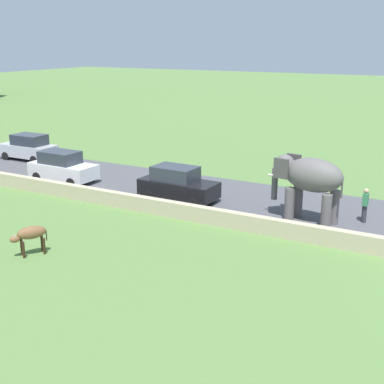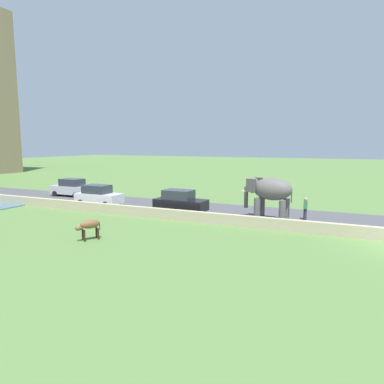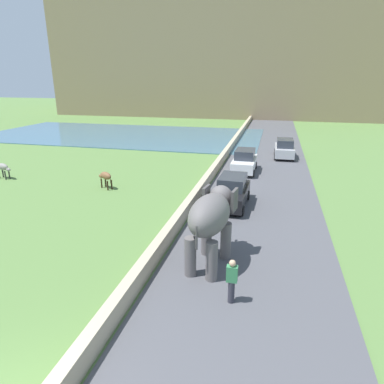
{
  "view_description": "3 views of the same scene",
  "coord_description": "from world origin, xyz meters",
  "px_view_note": "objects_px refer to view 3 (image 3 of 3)",
  "views": [
    {
      "loc": [
        -18.52,
        1.26,
        7.91
      ],
      "look_at": [
        -0.67,
        11.25,
        1.97
      ],
      "focal_mm": 49.07,
      "sensor_mm": 36.0,
      "label": 1
    },
    {
      "loc": [
        -20.09,
        2.89,
        5.31
      ],
      "look_at": [
        1.99,
        12.74,
        1.92
      ],
      "focal_mm": 32.69,
      "sensor_mm": 36.0,
      "label": 2
    },
    {
      "loc": [
        5.57,
        -4.08,
        7.12
      ],
      "look_at": [
        1.8,
        11.31,
        1.74
      ],
      "focal_mm": 31.48,
      "sensor_mm": 36.0,
      "label": 3
    }
  ],
  "objects_px": {
    "cow_grey": "(3,168)",
    "cow_brown": "(105,176)",
    "person_beside_elephant": "(232,281)",
    "car_white": "(244,161)",
    "car_silver": "(284,149)",
    "elephant": "(211,218)",
    "car_black": "(232,191)"
  },
  "relations": [
    {
      "from": "car_silver",
      "to": "cow_brown",
      "type": "xyz_separation_m",
      "value": [
        -11.86,
        -12.34,
        -0.06
      ]
    },
    {
      "from": "person_beside_elephant",
      "to": "car_silver",
      "type": "xyz_separation_m",
      "value": [
        1.99,
        22.64,
        0.03
      ]
    },
    {
      "from": "car_black",
      "to": "person_beside_elephant",
      "type": "bearing_deg",
      "value": -82.66
    },
    {
      "from": "car_black",
      "to": "car_silver",
      "type": "height_order",
      "value": "same"
    },
    {
      "from": "cow_brown",
      "to": "person_beside_elephant",
      "type": "bearing_deg",
      "value": -46.25
    },
    {
      "from": "car_silver",
      "to": "cow_grey",
      "type": "distance_m",
      "value": 23.6
    },
    {
      "from": "person_beside_elephant",
      "to": "cow_brown",
      "type": "height_order",
      "value": "person_beside_elephant"
    },
    {
      "from": "car_black",
      "to": "cow_brown",
      "type": "bearing_deg",
      "value": 171.42
    },
    {
      "from": "car_white",
      "to": "person_beside_elephant",
      "type": "bearing_deg",
      "value": -86.03
    },
    {
      "from": "elephant",
      "to": "car_silver",
      "type": "bearing_deg",
      "value": 81.29
    },
    {
      "from": "car_silver",
      "to": "cow_grey",
      "type": "xyz_separation_m",
      "value": [
        -20.33,
        -11.99,
        -0.06
      ]
    },
    {
      "from": "car_black",
      "to": "car_white",
      "type": "height_order",
      "value": "same"
    },
    {
      "from": "elephant",
      "to": "cow_brown",
      "type": "relative_size",
      "value": 2.62
    },
    {
      "from": "car_white",
      "to": "cow_brown",
      "type": "relative_size",
      "value": 2.96
    },
    {
      "from": "elephant",
      "to": "car_white",
      "type": "bearing_deg",
      "value": 90.13
    },
    {
      "from": "cow_grey",
      "to": "elephant",
      "type": "bearing_deg",
      "value": -25.9
    },
    {
      "from": "elephant",
      "to": "car_black",
      "type": "xyz_separation_m",
      "value": [
        -0.03,
        6.7,
        -1.14
      ]
    },
    {
      "from": "car_silver",
      "to": "elephant",
      "type": "bearing_deg",
      "value": -98.71
    },
    {
      "from": "elephant",
      "to": "cow_grey",
      "type": "xyz_separation_m",
      "value": [
        -17.22,
        8.36,
        -1.2
      ]
    },
    {
      "from": "person_beside_elephant",
      "to": "cow_brown",
      "type": "relative_size",
      "value": 1.2
    },
    {
      "from": "person_beside_elephant",
      "to": "car_silver",
      "type": "relative_size",
      "value": 0.41
    },
    {
      "from": "elephant",
      "to": "car_black",
      "type": "distance_m",
      "value": 6.79
    },
    {
      "from": "cow_brown",
      "to": "car_black",
      "type": "bearing_deg",
      "value": -8.58
    },
    {
      "from": "car_silver",
      "to": "car_black",
      "type": "bearing_deg",
      "value": -102.99
    },
    {
      "from": "person_beside_elephant",
      "to": "cow_grey",
      "type": "height_order",
      "value": "person_beside_elephant"
    },
    {
      "from": "person_beside_elephant",
      "to": "car_white",
      "type": "relative_size",
      "value": 0.41
    },
    {
      "from": "car_silver",
      "to": "cow_brown",
      "type": "height_order",
      "value": "car_silver"
    },
    {
      "from": "cow_grey",
      "to": "cow_brown",
      "type": "relative_size",
      "value": 1.05
    },
    {
      "from": "cow_grey",
      "to": "cow_brown",
      "type": "distance_m",
      "value": 8.48
    },
    {
      "from": "car_silver",
      "to": "car_white",
      "type": "bearing_deg",
      "value": -117.93
    },
    {
      "from": "elephant",
      "to": "car_white",
      "type": "height_order",
      "value": "elephant"
    },
    {
      "from": "car_silver",
      "to": "cow_grey",
      "type": "relative_size",
      "value": 2.82
    }
  ]
}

